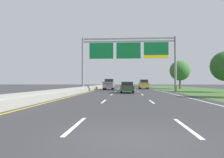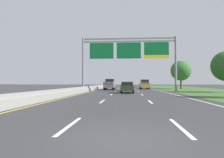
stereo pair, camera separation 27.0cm
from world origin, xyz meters
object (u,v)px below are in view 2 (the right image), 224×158
object	(u,v)px
car_gold_right_lane_suv	(144,84)
car_white_centre_lane_sedan	(127,86)
overhead_sign_gantry	(129,53)
pickup_truck_grey	(110,84)
car_darkgreen_centre_lane_sedan	(127,87)
roadside_tree_far	(181,71)

from	to	relation	value
car_gold_right_lane_suv	car_white_centre_lane_sedan	xyz separation A→B (m)	(-3.78, -9.98, -0.28)
overhead_sign_gantry	pickup_truck_grey	bearing A→B (deg)	112.62
overhead_sign_gantry	car_gold_right_lane_suv	world-z (taller)	overhead_sign_gantry
pickup_truck_grey	car_darkgreen_centre_lane_sedan	bearing A→B (deg)	-163.92
car_gold_right_lane_suv	car_darkgreen_centre_lane_sedan	bearing A→B (deg)	166.02
car_white_centre_lane_sedan	roadside_tree_far	world-z (taller)	roadside_tree_far
overhead_sign_gantry	car_white_centre_lane_sedan	xyz separation A→B (m)	(-0.21, 4.08, -5.38)
car_darkgreen_centre_lane_sedan	car_white_centre_lane_sedan	world-z (taller)	same
overhead_sign_gantry	pickup_truck_grey	distance (m)	11.35
pickup_truck_grey	roadside_tree_far	distance (m)	17.48
car_darkgreen_centre_lane_sedan	car_gold_right_lane_suv	bearing A→B (deg)	-13.07
overhead_sign_gantry	car_gold_right_lane_suv	bearing A→B (deg)	75.74
roadside_tree_far	pickup_truck_grey	bearing A→B (deg)	-158.27
car_darkgreen_centre_lane_sedan	roadside_tree_far	world-z (taller)	roadside_tree_far
car_darkgreen_centre_lane_sedan	roadside_tree_far	distance (m)	23.10
overhead_sign_gantry	car_white_centre_lane_sedan	world-z (taller)	overhead_sign_gantry
pickup_truck_grey	roadside_tree_far	world-z (taller)	roadside_tree_far
overhead_sign_gantry	roadside_tree_far	distance (m)	19.92
overhead_sign_gantry	car_gold_right_lane_suv	size ratio (longest dim) A/B	3.17
car_darkgreen_centre_lane_sedan	car_white_centre_lane_sedan	size ratio (longest dim) A/B	1.00
overhead_sign_gantry	pickup_truck_grey	world-z (taller)	overhead_sign_gantry
car_white_centre_lane_sedan	roadside_tree_far	bearing A→B (deg)	-47.91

